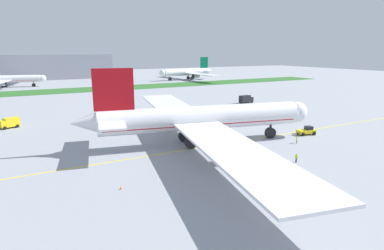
{
  "coord_description": "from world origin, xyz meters",
  "views": [
    {
      "loc": [
        -36.24,
        -57.25,
        20.57
      ],
      "look_at": [
        -1.18,
        7.24,
        3.73
      ],
      "focal_mm": 30.39,
      "sensor_mm": 36.0,
      "label": 1
    }
  ],
  "objects_px": {
    "ground_crew_marshaller_front": "(296,157)",
    "ground_crew_wingwalker_starboard": "(297,139)",
    "traffic_cone_near_nose": "(121,187)",
    "service_truck_fuel_bowser": "(9,123)",
    "pushback_tug": "(307,131)",
    "parked_airliner_far_outer": "(187,72)",
    "airliner_foreground": "(199,119)",
    "service_truck_baggage_loader": "(246,99)",
    "ground_crew_wingwalker_port": "(281,178)",
    "parked_airliner_far_right": "(8,79)"
  },
  "relations": [
    {
      "from": "service_truck_fuel_bowser",
      "to": "ground_crew_wingwalker_port",
      "type": "bearing_deg",
      "value": -59.43
    },
    {
      "from": "pushback_tug",
      "to": "ground_crew_wingwalker_port",
      "type": "height_order",
      "value": "pushback_tug"
    },
    {
      "from": "airliner_foreground",
      "to": "service_truck_baggage_loader",
      "type": "xyz_separation_m",
      "value": [
        45.37,
        41.56,
        -4.15
      ]
    },
    {
      "from": "airliner_foreground",
      "to": "ground_crew_wingwalker_port",
      "type": "xyz_separation_m",
      "value": [
        0.1,
        -25.85,
        -4.87
      ]
    },
    {
      "from": "service_truck_fuel_bowser",
      "to": "pushback_tug",
      "type": "bearing_deg",
      "value": -33.83
    },
    {
      "from": "ground_crew_marshaller_front",
      "to": "parked_airliner_far_right",
      "type": "xyz_separation_m",
      "value": [
        -48.64,
        173.57,
        3.55
      ]
    },
    {
      "from": "ground_crew_wingwalker_starboard",
      "to": "traffic_cone_near_nose",
      "type": "distance_m",
      "value": 42.89
    },
    {
      "from": "parked_airliner_far_right",
      "to": "ground_crew_wingwalker_starboard",
      "type": "bearing_deg",
      "value": -70.36
    },
    {
      "from": "pushback_tug",
      "to": "ground_crew_wingwalker_starboard",
      "type": "distance_m",
      "value": 9.0
    },
    {
      "from": "ground_crew_marshaller_front",
      "to": "parked_airliner_far_outer",
      "type": "relative_size",
      "value": 0.02
    },
    {
      "from": "airliner_foreground",
      "to": "ground_crew_wingwalker_port",
      "type": "relative_size",
      "value": 54.64
    },
    {
      "from": "parked_airliner_far_outer",
      "to": "traffic_cone_near_nose",
      "type": "bearing_deg",
      "value": -120.8
    },
    {
      "from": "ground_crew_marshaller_front",
      "to": "parked_airliner_far_right",
      "type": "distance_m",
      "value": 180.3
    },
    {
      "from": "ground_crew_wingwalker_port",
      "to": "service_truck_baggage_loader",
      "type": "height_order",
      "value": "service_truck_baggage_loader"
    },
    {
      "from": "airliner_foreground",
      "to": "ground_crew_wingwalker_starboard",
      "type": "height_order",
      "value": "airliner_foreground"
    },
    {
      "from": "pushback_tug",
      "to": "ground_crew_wingwalker_port",
      "type": "xyz_separation_m",
      "value": [
        -27.63,
        -20.07,
        -0.02
      ]
    },
    {
      "from": "pushback_tug",
      "to": "ground_crew_wingwalker_port",
      "type": "relative_size",
      "value": 4.03
    },
    {
      "from": "ground_crew_marshaller_front",
      "to": "ground_crew_wingwalker_starboard",
      "type": "bearing_deg",
      "value": 43.59
    },
    {
      "from": "ground_crew_wingwalker_starboard",
      "to": "parked_airliner_far_outer",
      "type": "distance_m",
      "value": 167.46
    },
    {
      "from": "airliner_foreground",
      "to": "parked_airliner_far_outer",
      "type": "xyz_separation_m",
      "value": [
        74.9,
        147.96,
        -0.42
      ]
    },
    {
      "from": "ground_crew_wingwalker_port",
      "to": "parked_airliner_far_outer",
      "type": "distance_m",
      "value": 189.28
    },
    {
      "from": "ground_crew_marshaller_front",
      "to": "ground_crew_wingwalker_starboard",
      "type": "xyz_separation_m",
      "value": [
        9.92,
        9.45,
        -0.0
      ]
    },
    {
      "from": "airliner_foreground",
      "to": "ground_crew_wingwalker_starboard",
      "type": "bearing_deg",
      "value": -27.03
    },
    {
      "from": "airliner_foreground",
      "to": "ground_crew_marshaller_front",
      "type": "distance_m",
      "value": 22.47
    },
    {
      "from": "pushback_tug",
      "to": "ground_crew_wingwalker_port",
      "type": "distance_m",
      "value": 34.15
    },
    {
      "from": "parked_airliner_far_outer",
      "to": "ground_crew_wingwalker_starboard",
      "type": "bearing_deg",
      "value": -109.2
    },
    {
      "from": "pushback_tug",
      "to": "ground_crew_wingwalker_starboard",
      "type": "bearing_deg",
      "value": -151.04
    },
    {
      "from": "parked_airliner_far_outer",
      "to": "ground_crew_wingwalker_port",
      "type": "bearing_deg",
      "value": -113.29
    },
    {
      "from": "ground_crew_wingwalker_port",
      "to": "service_truck_fuel_bowser",
      "type": "relative_size",
      "value": 0.3
    },
    {
      "from": "parked_airliner_far_outer",
      "to": "service_truck_fuel_bowser",
      "type": "bearing_deg",
      "value": -135.67
    },
    {
      "from": "airliner_foreground",
      "to": "ground_crew_marshaller_front",
      "type": "xyz_separation_m",
      "value": [
        9.93,
        -19.58,
        -4.82
      ]
    },
    {
      "from": "airliner_foreground",
      "to": "ground_crew_wingwalker_port",
      "type": "height_order",
      "value": "airliner_foreground"
    },
    {
      "from": "airliner_foreground",
      "to": "service_truck_baggage_loader",
      "type": "distance_m",
      "value": 61.66
    },
    {
      "from": "pushback_tug",
      "to": "traffic_cone_near_nose",
      "type": "height_order",
      "value": "pushback_tug"
    },
    {
      "from": "parked_airliner_far_right",
      "to": "service_truck_fuel_bowser",
      "type": "bearing_deg",
      "value": -89.47
    },
    {
      "from": "service_truck_baggage_loader",
      "to": "ground_crew_wingwalker_port",
      "type": "bearing_deg",
      "value": -123.89
    },
    {
      "from": "pushback_tug",
      "to": "service_truck_fuel_bowser",
      "type": "distance_m",
      "value": 78.68
    },
    {
      "from": "service_truck_fuel_bowser",
      "to": "parked_airliner_far_right",
      "type": "xyz_separation_m",
      "value": [
        -1.08,
        115.97,
        3.04
      ]
    },
    {
      "from": "ground_crew_marshaller_front",
      "to": "parked_airliner_far_right",
      "type": "bearing_deg",
      "value": 105.66
    },
    {
      "from": "parked_airliner_far_right",
      "to": "parked_airliner_far_outer",
      "type": "height_order",
      "value": "parked_airliner_far_outer"
    },
    {
      "from": "ground_crew_wingwalker_starboard",
      "to": "service_truck_baggage_loader",
      "type": "xyz_separation_m",
      "value": [
        25.52,
        51.69,
        0.66
      ]
    },
    {
      "from": "traffic_cone_near_nose",
      "to": "service_truck_baggage_loader",
      "type": "height_order",
      "value": "service_truck_baggage_loader"
    },
    {
      "from": "ground_crew_wingwalker_starboard",
      "to": "traffic_cone_near_nose",
      "type": "height_order",
      "value": "ground_crew_wingwalker_starboard"
    },
    {
      "from": "ground_crew_marshaller_front",
      "to": "service_truck_fuel_bowser",
      "type": "height_order",
      "value": "service_truck_fuel_bowser"
    },
    {
      "from": "ground_crew_wingwalker_starboard",
      "to": "parked_airliner_far_outer",
      "type": "height_order",
      "value": "parked_airliner_far_outer"
    },
    {
      "from": "traffic_cone_near_nose",
      "to": "parked_airliner_far_right",
      "type": "height_order",
      "value": "parked_airliner_far_right"
    },
    {
      "from": "airliner_foreground",
      "to": "traffic_cone_near_nose",
      "type": "distance_m",
      "value": 28.14
    },
    {
      "from": "ground_crew_wingwalker_port",
      "to": "pushback_tug",
      "type": "bearing_deg",
      "value": 36.0
    },
    {
      "from": "service_truck_baggage_loader",
      "to": "ground_crew_marshaller_front",
      "type": "bearing_deg",
      "value": -120.1
    },
    {
      "from": "ground_crew_wingwalker_starboard",
      "to": "parked_airliner_far_outer",
      "type": "xyz_separation_m",
      "value": [
        55.05,
        158.09,
        4.39
      ]
    }
  ]
}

